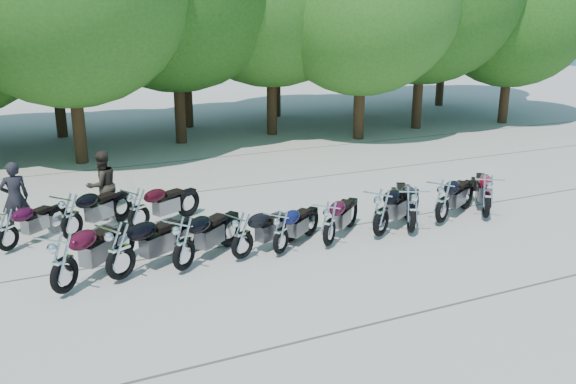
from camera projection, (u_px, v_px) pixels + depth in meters
name	position (u px, v px, depth m)	size (l,w,h in m)	color
ground	(317.00, 258.00, 13.28)	(90.00, 90.00, 0.00)	#A29B92
tree_8	(514.00, 4.00, 27.81)	(7.53, 7.53, 9.25)	#3A2614
tree_11	(48.00, 3.00, 24.51)	(7.56, 7.56, 9.28)	#3A2614
motorcycle_0	(63.00, 261.00, 11.33)	(0.76, 2.48, 1.40)	#3D0818
motorcycle_1	(120.00, 250.00, 11.91)	(0.75, 2.46, 1.39)	black
motorcycle_2	(183.00, 242.00, 12.36)	(0.72, 2.36, 1.33)	black
motorcycle_3	(242.00, 234.00, 12.97)	(0.65, 2.14, 1.21)	black
motorcycle_4	(281.00, 231.00, 13.24)	(0.62, 2.04, 1.15)	#0E1340
motorcycle_5	(330.00, 222.00, 13.69)	(0.65, 2.15, 1.22)	#40081E
motorcycle_6	(381.00, 211.00, 14.23)	(0.73, 2.39, 1.35)	black
motorcycle_7	(412.00, 208.00, 14.47)	(0.72, 2.37, 1.34)	black
motorcycle_8	(443.00, 200.00, 15.14)	(0.71, 2.32, 1.31)	black
motorcycle_9	(487.00, 195.00, 15.51)	(0.72, 2.35, 1.33)	maroon
motorcycle_10	(7.00, 228.00, 13.41)	(0.62, 2.04, 1.15)	#360720
motorcycle_11	(71.00, 215.00, 14.06)	(0.70, 2.29, 1.30)	black
motorcycle_12	(138.00, 208.00, 14.61)	(0.68, 2.22, 1.26)	black
rider_0	(15.00, 198.00, 14.57)	(0.65, 0.42, 1.77)	black
rider_1	(102.00, 185.00, 15.58)	(0.87, 0.68, 1.79)	#2B251D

